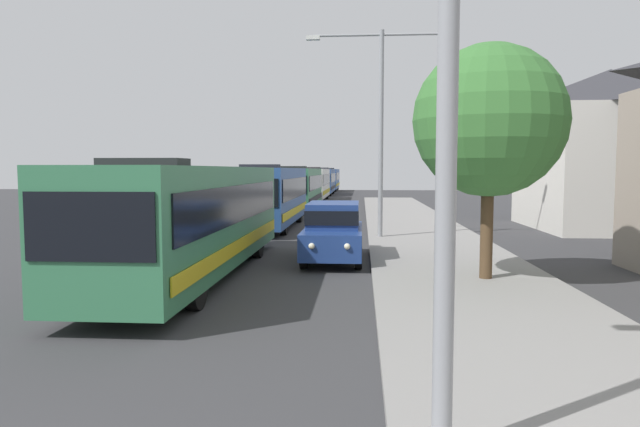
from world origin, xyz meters
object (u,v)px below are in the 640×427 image
bus_middle (299,187)px  streetlamp_mid (381,111)px  bus_lead (196,216)px  white_suv (333,229)px  roadside_tree (489,121)px  bus_second_in_line (271,195)px  bus_rear (323,180)px  bus_tail_end (329,179)px  bus_fourth_in_line (313,183)px

bus_middle → streetlamp_mid: (5.40, -17.38, 3.71)m
bus_lead → white_suv: bearing=37.9°
bus_middle → roadside_tree: 27.64m
bus_lead → bus_second_in_line: 13.17m
bus_rear → roadside_tree: size_ratio=1.86×
bus_second_in_line → bus_rear: same height
white_suv → bus_second_in_line: bearing=109.8°
bus_tail_end → roadside_tree: 65.26m
bus_lead → white_suv: 4.73m
bus_rear → roadside_tree: (7.84, -51.77, 2.51)m
bus_fourth_in_line → bus_rear: (0.00, 12.80, 0.00)m
streetlamp_mid → bus_second_in_line: bearing=139.0°
bus_second_in_line → bus_tail_end: size_ratio=0.92×
bus_middle → streetlamp_mid: size_ratio=1.37×
white_suv → streetlamp_mid: size_ratio=0.54×
bus_lead → streetlamp_mid: (5.40, 8.49, 3.71)m
bus_lead → roadside_tree: 8.25m
bus_lead → white_suv: size_ratio=2.63×
bus_middle → bus_rear: bearing=90.0°
bus_tail_end → bus_lead: bearing=-90.0°
bus_middle → bus_fourth_in_line: 12.59m
streetlamp_mid → roadside_tree: bearing=-74.8°
bus_second_in_line → streetlamp_mid: size_ratio=1.24×
bus_fourth_in_line → white_suv: (3.70, -35.58, -0.66)m
bus_middle → bus_tail_end: (-0.00, 38.35, -0.00)m
bus_second_in_line → bus_fourth_in_line: (0.00, 25.28, 0.00)m
bus_lead → white_suv: bus_lead is taller
bus_middle → streetlamp_mid: 18.57m
bus_rear → white_suv: size_ratio=2.40×
bus_lead → bus_middle: (-0.00, 25.87, -0.00)m
bus_rear → streetlamp_mid: size_ratio=1.31×
bus_tail_end → white_suv: bearing=-86.5°
bus_middle → bus_tail_end: bearing=90.0°
bus_second_in_line → roadside_tree: size_ratio=1.77×
bus_middle → roadside_tree: size_ratio=1.95×
bus_middle → white_suv: size_ratio=2.51×
bus_rear → bus_tail_end: size_ratio=0.97×
bus_lead → roadside_tree: (7.84, -0.52, 2.51)m
bus_fourth_in_line → bus_lead: bearing=-90.0°
bus_lead → bus_middle: size_ratio=1.05×
bus_middle → roadside_tree: (7.84, -26.38, 2.51)m
bus_middle → bus_fourth_in_line: bearing=90.0°
bus_rear → bus_tail_end: (0.00, 12.97, 0.00)m
bus_middle → bus_second_in_line: bearing=-90.0°
bus_middle → bus_tail_end: same height
bus_tail_end → roadside_tree: roadside_tree is taller
bus_second_in_line → bus_tail_end: bearing=90.0°
roadside_tree → bus_rear: bearing=98.6°
white_suv → streetlamp_mid: bearing=73.1°
bus_tail_end → streetlamp_mid: 56.11m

